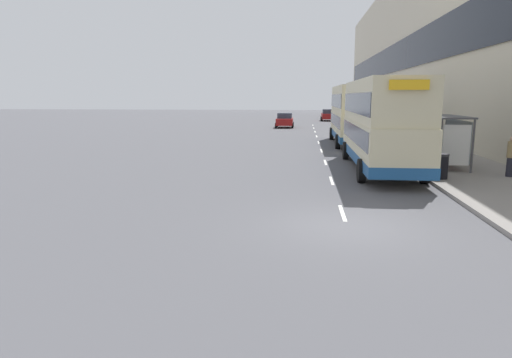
# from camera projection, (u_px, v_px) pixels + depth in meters

# --- Properties ---
(ground_plane) EXTENTS (220.00, 220.00, 0.00)m
(ground_plane) POSITION_uv_depth(u_px,v_px,m) (347.00, 226.00, 12.62)
(ground_plane) COLOR #515156
(pavement) EXTENTS (5.00, 93.00, 0.14)m
(pavement) POSITION_uv_depth(u_px,v_px,m) (374.00, 129.00, 49.65)
(pavement) COLOR gray
(pavement) RESTS_ON ground_plane
(terrace_facade) EXTENTS (3.10, 93.00, 17.45)m
(terrace_facade) POSITION_uv_depth(u_px,v_px,m) (417.00, 46.00, 47.71)
(terrace_facade) COLOR beige
(terrace_facade) RESTS_ON ground_plane
(lane_mark_0) EXTENTS (0.12, 2.00, 0.01)m
(lane_mark_0) POSITION_uv_depth(u_px,v_px,m) (342.00, 213.00, 14.02)
(lane_mark_0) COLOR silver
(lane_mark_0) RESTS_ON ground_plane
(lane_mark_1) EXTENTS (0.12, 2.00, 0.01)m
(lane_mark_1) POSITION_uv_depth(u_px,v_px,m) (332.00, 181.00, 19.39)
(lane_mark_1) COLOR silver
(lane_mark_1) RESTS_ON ground_plane
(lane_mark_2) EXTENTS (0.12, 2.00, 0.01)m
(lane_mark_2) POSITION_uv_depth(u_px,v_px,m) (325.00, 162.00, 24.76)
(lane_mark_2) COLOR silver
(lane_mark_2) RESTS_ON ground_plane
(lane_mark_3) EXTENTS (0.12, 2.00, 0.01)m
(lane_mark_3) POSITION_uv_depth(u_px,v_px,m) (321.00, 151.00, 30.14)
(lane_mark_3) COLOR silver
(lane_mark_3) RESTS_ON ground_plane
(lane_mark_4) EXTENTS (0.12, 2.00, 0.01)m
(lane_mark_4) POSITION_uv_depth(u_px,v_px,m) (319.00, 142.00, 35.51)
(lane_mark_4) COLOR silver
(lane_mark_4) RESTS_ON ground_plane
(lane_mark_5) EXTENTS (0.12, 2.00, 0.01)m
(lane_mark_5) POSITION_uv_depth(u_px,v_px,m) (317.00, 136.00, 40.88)
(lane_mark_5) COLOR silver
(lane_mark_5) RESTS_ON ground_plane
(lane_mark_6) EXTENTS (0.12, 2.00, 0.01)m
(lane_mark_6) POSITION_uv_depth(u_px,v_px,m) (315.00, 132.00, 46.25)
(lane_mark_6) COLOR silver
(lane_mark_6) RESTS_ON ground_plane
(lane_mark_7) EXTENTS (0.12, 2.00, 0.01)m
(lane_mark_7) POSITION_uv_depth(u_px,v_px,m) (314.00, 128.00, 51.62)
(lane_mark_7) COLOR silver
(lane_mark_7) RESTS_ON ground_plane
(lane_mark_8) EXTENTS (0.12, 2.00, 0.01)m
(lane_mark_8) POSITION_uv_depth(u_px,v_px,m) (313.00, 125.00, 56.99)
(lane_mark_8) COLOR silver
(lane_mark_8) RESTS_ON ground_plane
(bus_shelter) EXTENTS (1.60, 4.20, 2.48)m
(bus_shelter) POSITION_uv_depth(u_px,v_px,m) (450.00, 132.00, 21.88)
(bus_shelter) COLOR #4C4C51
(bus_shelter) RESTS_ON ground_plane
(double_decker_bus_near) EXTENTS (2.85, 11.01, 4.30)m
(double_decker_bus_near) POSITION_uv_depth(u_px,v_px,m) (381.00, 123.00, 21.83)
(double_decker_bus_near) COLOR beige
(double_decker_bus_near) RESTS_ON ground_plane
(double_decker_bus_ahead) EXTENTS (2.85, 10.47, 4.30)m
(double_decker_bus_ahead) POSITION_uv_depth(u_px,v_px,m) (353.00, 114.00, 33.89)
(double_decker_bus_ahead) COLOR beige
(double_decker_bus_ahead) RESTS_ON ground_plane
(car_0) EXTENTS (2.09, 4.52, 1.70)m
(car_0) POSITION_uv_depth(u_px,v_px,m) (328.00, 115.00, 67.15)
(car_0) COLOR maroon
(car_0) RESTS_ON ground_plane
(car_1) EXTENTS (2.07, 3.83, 1.66)m
(car_1) POSITION_uv_depth(u_px,v_px,m) (285.00, 120.00, 52.55)
(car_1) COLOR maroon
(car_1) RESTS_ON ground_plane
(pedestrian_at_shelter) EXTENTS (0.34, 0.34, 1.73)m
(pedestrian_at_shelter) POSITION_uv_depth(u_px,v_px,m) (511.00, 156.00, 19.45)
(pedestrian_at_shelter) COLOR #23232D
(pedestrian_at_shelter) RESTS_ON ground_plane
(pedestrian_1) EXTENTS (0.37, 0.37, 1.85)m
(pedestrian_1) POSITION_uv_depth(u_px,v_px,m) (446.00, 144.00, 23.72)
(pedestrian_1) COLOR #23232D
(pedestrian_1) RESTS_ON ground_plane
(litter_bin) EXTENTS (0.55, 0.55, 1.05)m
(litter_bin) POSITION_uv_depth(u_px,v_px,m) (442.00, 166.00, 19.04)
(litter_bin) COLOR black
(litter_bin) RESTS_ON ground_plane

